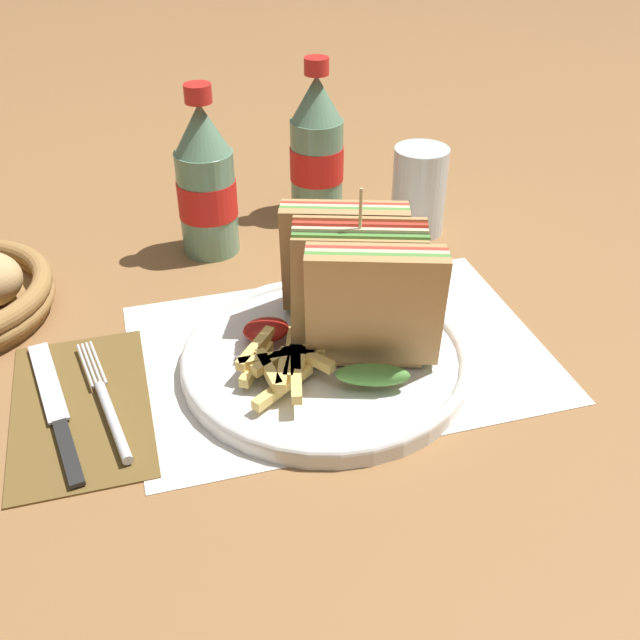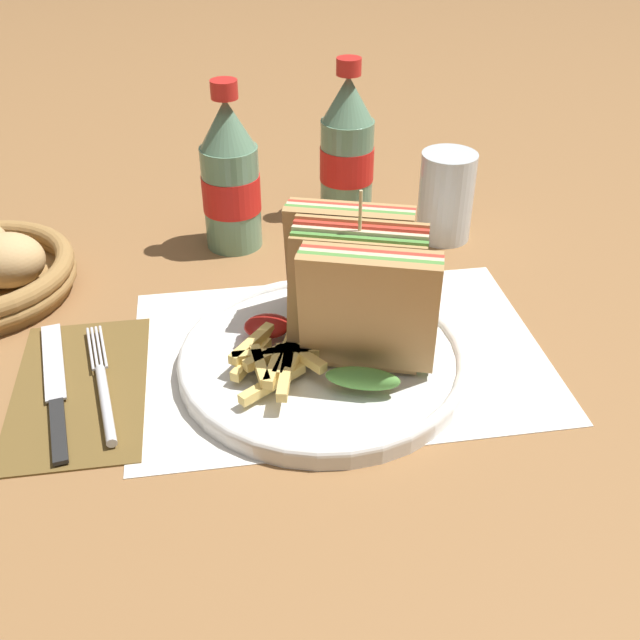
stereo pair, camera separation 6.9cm
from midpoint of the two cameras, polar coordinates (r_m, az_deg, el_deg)
ground_plane at (r=0.69m, az=-3.43°, el=-4.34°), size 4.00×4.00×0.00m
placemat at (r=0.72m, az=-1.34°, el=-2.53°), size 0.39×0.27×0.00m
plate_main at (r=0.69m, az=-2.41°, el=-3.02°), size 0.27×0.27×0.02m
club_sandwich at (r=0.67m, az=-0.02°, el=2.45°), size 0.14×0.19×0.16m
fries_pile at (r=0.66m, az=-5.83°, el=-3.31°), size 0.08×0.11×0.02m
ketchup_blob at (r=0.71m, az=-6.94°, el=-0.83°), size 0.04×0.04×0.02m
napkin at (r=0.70m, az=-20.53°, el=-6.30°), size 0.12×0.21×0.00m
fork at (r=0.68m, az=-18.71°, el=-6.49°), size 0.04×0.17×0.01m
knife at (r=0.70m, az=-22.23°, el=-6.41°), size 0.05×0.20×0.00m
coke_bottle_near at (r=0.87m, az=-10.98°, el=10.11°), size 0.07×0.07×0.20m
coke_bottle_far at (r=0.95m, az=-2.39°, el=12.79°), size 0.07×0.07×0.20m
glass_near at (r=0.92m, az=5.38°, el=9.73°), size 0.07×0.07×0.11m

